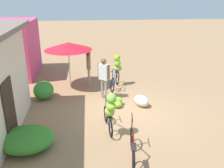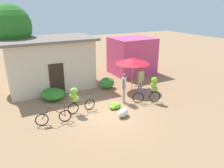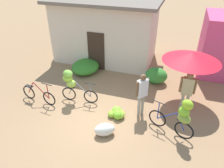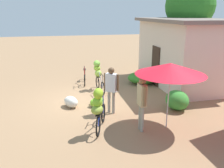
% 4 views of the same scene
% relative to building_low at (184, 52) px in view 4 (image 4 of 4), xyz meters
% --- Properties ---
extents(ground_plane, '(60.00, 60.00, 0.00)m').
position_rel_building_low_xyz_m(ground_plane, '(1.50, -5.51, -1.69)').
color(ground_plane, '#96714F').
extents(building_low, '(5.82, 3.54, 3.35)m').
position_rel_building_low_xyz_m(building_low, '(0.00, 0.00, 0.00)').
color(building_low, beige).
rests_on(building_low, ground).
extents(tree_behind_building, '(2.87, 2.87, 5.46)m').
position_rel_building_low_xyz_m(tree_behind_building, '(-2.07, 1.32, 2.29)').
color(tree_behind_building, brown).
rests_on(tree_behind_building, ground).
extents(hedge_bush_front_left, '(1.38, 1.61, 0.61)m').
position_rel_building_low_xyz_m(hedge_bush_front_left, '(-0.42, -2.05, -1.39)').
color(hedge_bush_front_left, '#368027').
rests_on(hedge_bush_front_left, ground).
extents(hedge_bush_front_right, '(1.03, 0.85, 0.75)m').
position_rel_building_low_xyz_m(hedge_bush_front_right, '(3.22, -1.96, -1.32)').
color(hedge_bush_front_right, '#368932').
rests_on(hedge_bush_front_right, ground).
extents(market_umbrella, '(2.19, 2.19, 2.16)m').
position_rel_building_low_xyz_m(market_umbrella, '(4.53, -3.02, 0.29)').
color(market_umbrella, beige).
rests_on(market_umbrella, ground).
extents(bicycle_leftmost, '(1.69, 0.27, 1.00)m').
position_rel_building_low_xyz_m(bicycle_leftmost, '(-1.15, -5.06, -1.35)').
color(bicycle_leftmost, black).
rests_on(bicycle_leftmost, ground).
extents(bicycle_near_pile, '(1.56, 0.42, 1.45)m').
position_rel_building_low_xyz_m(bicycle_near_pile, '(0.17, -4.55, -0.83)').
color(bicycle_near_pile, black).
rests_on(bicycle_near_pile, ground).
extents(bicycle_center_loaded, '(1.56, 0.75, 1.52)m').
position_rel_building_low_xyz_m(bicycle_center_loaded, '(4.41, -5.25, -0.84)').
color(bicycle_center_loaded, black).
rests_on(bicycle_center_loaded, ground).
extents(banana_pile_on_ground, '(0.81, 0.74, 0.35)m').
position_rel_building_low_xyz_m(banana_pile_on_ground, '(2.20, -4.95, -1.54)').
color(banana_pile_on_ground, '#91BF34').
rests_on(banana_pile_on_ground, ground).
extents(produce_sack, '(0.83, 0.74, 0.44)m').
position_rel_building_low_xyz_m(produce_sack, '(2.08, -5.98, -1.47)').
color(produce_sack, silver).
rests_on(produce_sack, ground).
extents(person_vendor, '(0.40, 0.48, 1.76)m').
position_rel_building_low_xyz_m(person_vendor, '(3.01, -4.54, -0.61)').
color(person_vendor, gray).
rests_on(person_vendor, ground).
extents(person_bystander, '(0.58, 0.23, 1.78)m').
position_rel_building_low_xyz_m(person_bystander, '(4.55, -3.91, -0.59)').
color(person_bystander, gray).
rests_on(person_bystander, ground).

